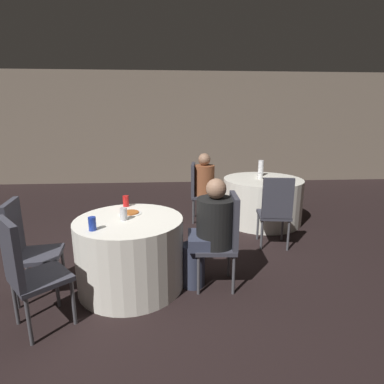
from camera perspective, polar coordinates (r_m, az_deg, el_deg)
name	(u,v)px	position (r m, az deg, el deg)	size (l,w,h in m)	color
ground_plane	(132,281)	(3.37, -11.38, -16.30)	(16.00, 16.00, 0.00)	black
wall_back	(154,129)	(7.89, -7.26, 11.88)	(16.00, 0.06, 2.80)	#7A6B5B
table_near	(131,253)	(3.14, -11.61, -11.27)	(1.06, 1.06, 0.72)	white
table_far	(262,200)	(5.05, 13.18, -1.55)	(1.27, 1.27, 0.72)	white
chair_near_southwest	(25,267)	(2.71, -29.17, -12.38)	(0.56, 0.56, 0.96)	#383842
chair_near_west	(25,243)	(3.20, -29.24, -8.42)	(0.46, 0.46, 0.96)	#383842
chair_near_east	(225,234)	(3.02, 6.36, -7.93)	(0.43, 0.42, 0.96)	#383842
chair_far_south	(276,207)	(4.00, 15.65, -2.83)	(0.45, 0.45, 0.96)	#383842
chair_far_west	(198,188)	(4.92, 1.14, 0.82)	(0.45, 0.44, 0.96)	#383842
person_floral_shirt	(208,187)	(4.91, 3.12, 0.91)	(0.51, 0.36, 1.13)	#4C4238
person_black_shirt	(209,232)	(3.00, 3.27, -7.59)	(0.53, 0.39, 1.12)	#33384C
pizza_plate_near	(130,213)	(3.16, -11.68, -3.90)	(0.23, 0.23, 0.02)	white
soda_can_silver	(124,214)	(2.97, -12.88, -4.10)	(0.07, 0.07, 0.12)	silver
soda_can_blue	(92,224)	(2.78, -18.47, -5.75)	(0.07, 0.07, 0.12)	#1E38A5
soda_can_red	(126,201)	(3.41, -12.48, -1.71)	(0.07, 0.07, 0.12)	red
bottle_far	(261,168)	(5.21, 12.97, 4.47)	(0.09, 0.09, 0.26)	white
cup_far	(260,176)	(4.96, 12.84, 3.00)	(0.08, 0.08, 0.09)	white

